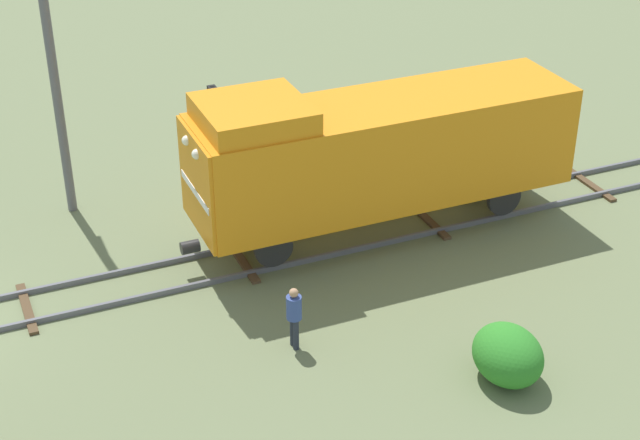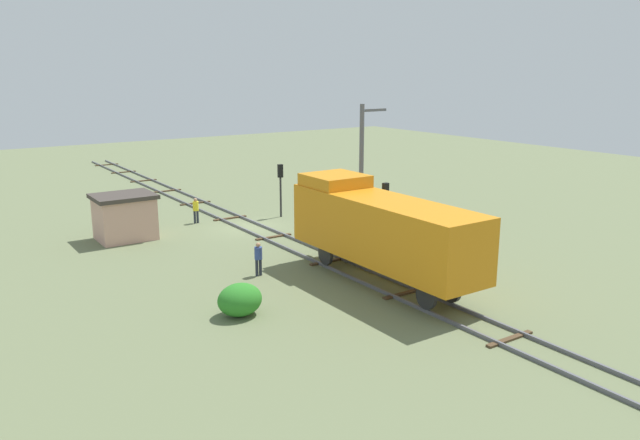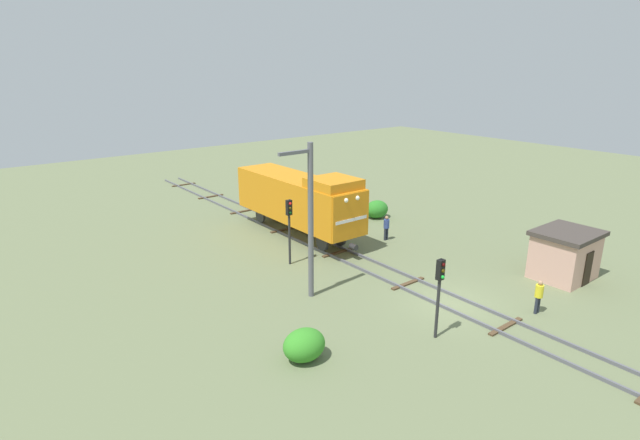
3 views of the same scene
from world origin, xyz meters
name	(u,v)px [view 3 (image 3 of 3)]	position (x,y,z in m)	size (l,w,h in m)	color
ground_plane	(452,304)	(0.00, 0.00, 0.00)	(106.82, 106.82, 0.00)	#66704C
railway_track	(452,303)	(0.00, 0.00, 0.07)	(2.40, 71.21, 0.16)	#595960
locomotive	(299,198)	(0.00, 13.05, 2.77)	(2.90, 11.60, 4.60)	orange
traffic_signal_near	(440,284)	(-3.20, -1.55, 2.56)	(0.32, 0.34, 3.66)	#262628
traffic_signal_mid	(289,220)	(-3.40, 9.31, 2.77)	(0.32, 0.34, 3.97)	#262628
worker_near_track	(539,294)	(2.40, -3.10, 1.00)	(0.38, 0.38, 1.70)	#262B38
worker_by_signal	(386,226)	(4.20, 8.80, 1.00)	(0.38, 0.38, 1.70)	#262B38
catenary_mast	(310,218)	(-5.06, 5.10, 4.22)	(1.94, 0.28, 7.95)	#595960
relay_hut	(565,254)	(7.50, -1.73, 1.39)	(3.50, 2.90, 2.74)	#D19E8C
bush_near	(377,209)	(7.31, 12.90, 0.69)	(1.90, 1.55, 1.38)	#2C7E26
bush_mid	(304,345)	(-8.74, 0.63, 0.66)	(1.81, 1.48, 1.32)	#358B26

